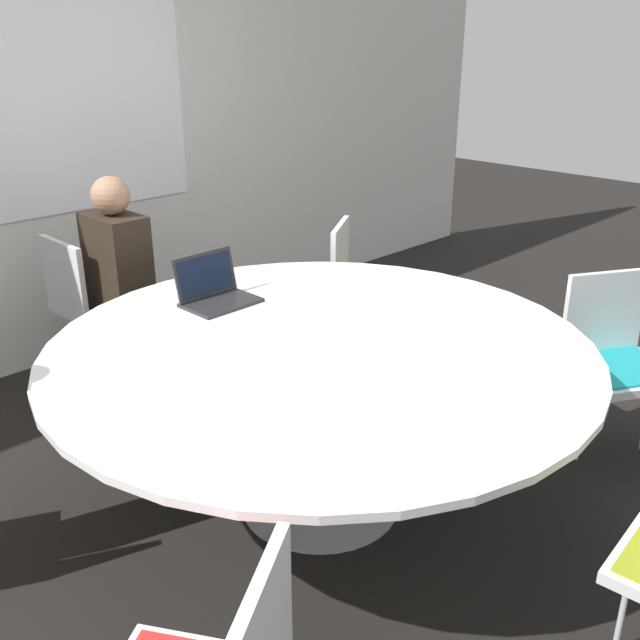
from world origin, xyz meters
name	(u,v)px	position (x,y,z in m)	size (l,w,h in m)	color
ground_plane	(320,501)	(0.00, 0.00, 0.00)	(16.00, 16.00, 0.00)	black
wall_back	(46,134)	(0.00, 2.20, 1.35)	(8.00, 0.07, 2.70)	silver
conference_table	(320,365)	(0.00, 0.00, 0.66)	(2.16, 2.16, 0.75)	#B7B7BC
chair_0	(89,297)	(-0.09, 1.74, 0.52)	(0.43, 0.45, 0.86)	silver
chair_4	(616,351)	(1.29, -0.66, 0.52)	(0.59, 0.58, 0.86)	silver
chair_5	(361,282)	(1.18, 0.84, 0.52)	(0.60, 0.59, 0.86)	silver
person_0	(121,270)	(-0.01, 1.50, 0.71)	(0.26, 0.36, 1.21)	#2D2319
laptop	(215,291)	(-0.01, 0.67, 0.80)	(0.32, 0.25, 0.21)	#232326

